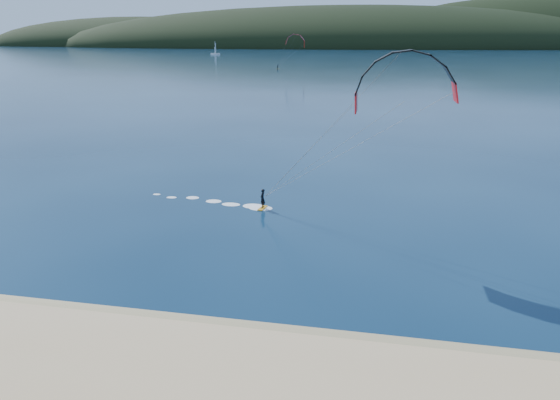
% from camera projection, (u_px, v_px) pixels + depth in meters
% --- Properties ---
extents(ground, '(1800.00, 1800.00, 0.00)m').
position_uv_depth(ground, '(134.00, 390.00, 19.98)').
color(ground, '#071C33').
rests_on(ground, ground).
extents(wet_sand, '(220.00, 2.50, 0.10)m').
position_uv_depth(wet_sand, '(177.00, 328.00, 24.17)').
color(wet_sand, '#998859').
rests_on(wet_sand, ground).
extents(headland, '(1200.00, 310.00, 140.00)m').
position_uv_depth(headland, '(377.00, 47.00, 716.14)').
color(headland, black).
rests_on(headland, ground).
extents(kitesurfer_near, '(24.30, 8.67, 14.24)m').
position_uv_depth(kitesurfer_near, '(392.00, 108.00, 31.62)').
color(kitesurfer_near, orange).
rests_on(kitesurfer_near, ground).
extents(kitesurfer_far, '(13.38, 6.45, 13.84)m').
position_uv_depth(kitesurfer_far, '(295.00, 45.00, 214.66)').
color(kitesurfer_far, orange).
rests_on(kitesurfer_far, ground).
extents(sailboat, '(7.47, 4.78, 10.58)m').
position_uv_depth(sailboat, '(215.00, 54.00, 408.87)').
color(sailboat, white).
rests_on(sailboat, ground).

